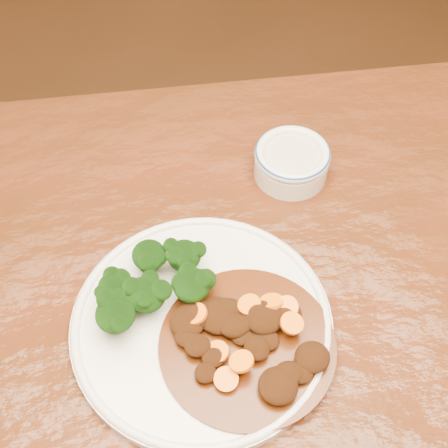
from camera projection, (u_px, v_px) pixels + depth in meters
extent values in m
cube|color=#51200E|center=(269.00, 339.00, 0.76)|extent=(1.61, 1.10, 0.04)
cylinder|color=white|center=(202.00, 324.00, 0.74)|extent=(0.31, 0.31, 0.01)
torus|color=white|center=(202.00, 322.00, 0.73)|extent=(0.31, 0.31, 0.01)
cylinder|color=#6F974E|center=(118.00, 325.00, 0.72)|extent=(0.01, 0.01, 0.02)
ellipsoid|color=black|center=(115.00, 314.00, 0.70)|extent=(0.05, 0.05, 0.04)
cylinder|color=#6F974E|center=(148.00, 305.00, 0.74)|extent=(0.01, 0.01, 0.02)
ellipsoid|color=black|center=(146.00, 294.00, 0.72)|extent=(0.05, 0.05, 0.04)
cylinder|color=#6F974E|center=(192.00, 295.00, 0.74)|extent=(0.01, 0.01, 0.02)
ellipsoid|color=black|center=(191.00, 285.00, 0.73)|extent=(0.04, 0.04, 0.04)
cylinder|color=#6F974E|center=(185.00, 266.00, 0.77)|extent=(0.01, 0.01, 0.02)
ellipsoid|color=black|center=(184.00, 255.00, 0.75)|extent=(0.04, 0.04, 0.03)
cylinder|color=#6F974E|center=(116.00, 296.00, 0.74)|extent=(0.01, 0.01, 0.02)
ellipsoid|color=black|center=(114.00, 287.00, 0.73)|extent=(0.04, 0.04, 0.03)
cylinder|color=#6F974E|center=(151.00, 265.00, 0.77)|extent=(0.01, 0.01, 0.02)
ellipsoid|color=black|center=(149.00, 255.00, 0.75)|extent=(0.04, 0.04, 0.03)
cylinder|color=#4C1D08|center=(247.00, 345.00, 0.71)|extent=(0.20, 0.20, 0.00)
ellipsoid|color=black|center=(288.00, 373.00, 0.68)|extent=(0.03, 0.03, 0.02)
ellipsoid|color=black|center=(222.00, 316.00, 0.72)|extent=(0.04, 0.04, 0.02)
ellipsoid|color=black|center=(312.00, 357.00, 0.69)|extent=(0.04, 0.04, 0.02)
ellipsoid|color=black|center=(263.00, 335.00, 0.71)|extent=(0.03, 0.02, 0.01)
ellipsoid|color=black|center=(198.00, 346.00, 0.70)|extent=(0.03, 0.03, 0.02)
ellipsoid|color=black|center=(288.00, 314.00, 0.72)|extent=(0.03, 0.03, 0.02)
ellipsoid|color=black|center=(187.00, 322.00, 0.72)|extent=(0.04, 0.04, 0.02)
ellipsoid|color=black|center=(235.00, 326.00, 0.71)|extent=(0.04, 0.03, 0.02)
ellipsoid|color=black|center=(213.00, 358.00, 0.69)|extent=(0.03, 0.02, 0.01)
ellipsoid|color=black|center=(205.00, 373.00, 0.68)|extent=(0.02, 0.02, 0.01)
ellipsoid|color=black|center=(257.00, 348.00, 0.70)|extent=(0.03, 0.03, 0.01)
ellipsoid|color=black|center=(187.00, 337.00, 0.71)|extent=(0.03, 0.03, 0.01)
ellipsoid|color=black|center=(268.00, 340.00, 0.71)|extent=(0.03, 0.03, 0.01)
ellipsoid|color=black|center=(264.00, 317.00, 0.72)|extent=(0.04, 0.05, 0.02)
ellipsoid|color=black|center=(243.00, 337.00, 0.71)|extent=(0.02, 0.02, 0.01)
ellipsoid|color=black|center=(278.00, 386.00, 0.67)|extent=(0.04, 0.04, 0.02)
ellipsoid|color=black|center=(218.00, 311.00, 0.72)|extent=(0.03, 0.03, 0.02)
ellipsoid|color=black|center=(195.00, 314.00, 0.72)|extent=(0.04, 0.04, 0.02)
ellipsoid|color=black|center=(300.00, 372.00, 0.68)|extent=(0.03, 0.03, 0.02)
ellipsoid|color=black|center=(217.00, 316.00, 0.72)|extent=(0.05, 0.05, 0.02)
ellipsoid|color=black|center=(226.00, 311.00, 0.73)|extent=(0.04, 0.03, 0.02)
cylinder|color=orange|center=(217.00, 352.00, 0.70)|extent=(0.03, 0.03, 0.01)
cylinder|color=orange|center=(196.00, 314.00, 0.71)|extent=(0.04, 0.04, 0.02)
cylinder|color=orange|center=(272.00, 301.00, 0.73)|extent=(0.04, 0.04, 0.02)
cylinder|color=orange|center=(292.00, 323.00, 0.70)|extent=(0.03, 0.03, 0.01)
cylinder|color=orange|center=(226.00, 379.00, 0.68)|extent=(0.04, 0.04, 0.02)
cylinder|color=orange|center=(242.00, 361.00, 0.68)|extent=(0.04, 0.04, 0.01)
cylinder|color=orange|center=(287.00, 307.00, 0.72)|extent=(0.03, 0.03, 0.02)
cylinder|color=orange|center=(281.00, 308.00, 0.73)|extent=(0.04, 0.04, 0.01)
cylinder|color=orange|center=(249.00, 305.00, 0.72)|extent=(0.04, 0.04, 0.01)
cylinder|color=silver|center=(291.00, 165.00, 0.88)|extent=(0.10, 0.10, 0.03)
cylinder|color=silver|center=(292.00, 156.00, 0.86)|extent=(0.08, 0.08, 0.01)
torus|color=silver|center=(293.00, 154.00, 0.86)|extent=(0.11, 0.11, 0.01)
torus|color=navy|center=(293.00, 152.00, 0.86)|extent=(0.10, 0.10, 0.00)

